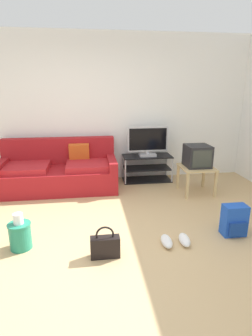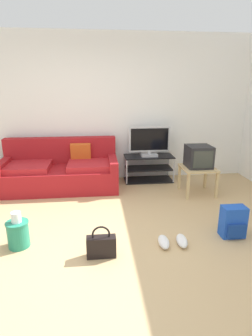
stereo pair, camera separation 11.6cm
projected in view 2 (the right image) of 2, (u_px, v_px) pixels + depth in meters
ground_plane at (96, 245)px, 3.18m from camera, size 9.00×9.80×0.02m
wall_back at (93, 109)px, 5.12m from camera, size 9.00×0.10×2.70m
couch at (61, 171)px, 4.88m from camera, size 2.01×0.90×0.86m
tv_stand at (148, 168)px, 5.26m from camera, size 0.92×0.44×0.49m
flat_tv at (149, 142)px, 5.09m from camera, size 0.76×0.22×0.56m
side_table at (198, 171)px, 4.58m from camera, size 0.54×0.54×0.46m
crt_tv at (199, 156)px, 4.53m from camera, size 0.39×0.40×0.36m
backpack at (233, 222)px, 3.30m from camera, size 0.29×0.24×0.39m
handbag at (101, 246)px, 2.92m from camera, size 0.31×0.12×0.36m
cleaning_bucket at (18, 232)px, 3.09m from camera, size 0.25×0.25×0.43m
sneakers_pair at (173, 241)px, 3.15m from camera, size 0.36×0.29×0.09m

